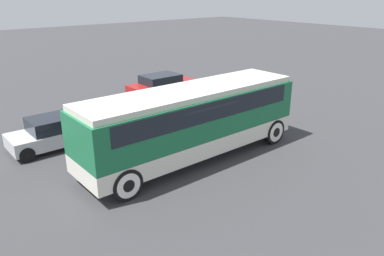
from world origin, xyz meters
name	(u,v)px	position (x,y,z in m)	size (l,w,h in m)	color
ground_plane	(192,158)	(0.00, 0.00, 0.00)	(120.00, 120.00, 0.00)	#38383A
tour_bus	(194,117)	(0.10, 0.00, 1.79)	(9.56, 2.52, 2.96)	silver
parked_car_near	(61,131)	(-3.57, 4.75, 0.69)	(4.51, 1.81, 1.40)	#BCBCC1
parked_car_mid	(162,85)	(4.64, 8.57, 0.71)	(4.52, 1.96, 1.43)	maroon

